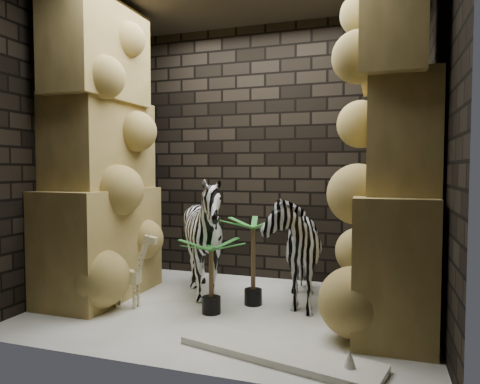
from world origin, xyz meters
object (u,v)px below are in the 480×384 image
(zebra_right, at_px, (292,239))
(surfboard, at_px, (278,353))
(zebra_left, at_px, (205,244))
(giraffe_toy, at_px, (127,268))
(palm_back, at_px, (211,276))
(palm_front, at_px, (253,261))

(zebra_right, xyz_separation_m, surfboard, (0.16, -1.26, -0.60))
(zebra_left, distance_m, giraffe_toy, 0.78)
(zebra_right, height_order, surfboard, zebra_right)
(zebra_right, distance_m, palm_back, 0.88)
(zebra_right, bearing_deg, surfboard, -96.12)
(zebra_right, xyz_separation_m, palm_front, (-0.33, -0.20, -0.20))
(palm_front, bearing_deg, palm_back, -129.05)
(zebra_left, height_order, surfboard, zebra_left)
(zebra_right, relative_size, palm_front, 1.48)
(giraffe_toy, height_order, surfboard, giraffe_toy)
(zebra_left, xyz_separation_m, giraffe_toy, (-0.60, -0.47, -0.18))
(palm_back, bearing_deg, surfboard, -41.85)
(zebra_left, relative_size, surfboard, 0.85)
(zebra_right, bearing_deg, palm_back, -151.72)
(palm_back, bearing_deg, giraffe_toy, -173.73)
(zebra_left, bearing_deg, giraffe_toy, -130.23)
(zebra_right, relative_size, zebra_left, 1.03)
(palm_front, xyz_separation_m, palm_back, (-0.29, -0.36, -0.08))
(giraffe_toy, height_order, palm_front, palm_front)
(palm_front, xyz_separation_m, surfboard, (0.49, -1.06, -0.40))
(palm_front, relative_size, surfboard, 0.59)
(zebra_left, height_order, giraffe_toy, zebra_left)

